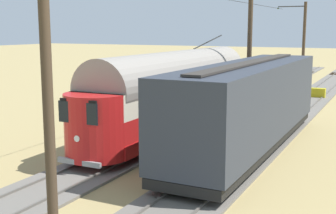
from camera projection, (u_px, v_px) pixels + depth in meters
name	position (u px, v px, depth m)	size (l,w,h in m)	color
ground_plane	(248.00, 117.00, 28.40)	(220.00, 220.00, 0.00)	#9E8956
track_streetcar_siding	(287.00, 119.00, 27.65)	(2.80, 80.00, 0.18)	#666059
track_adjacent_siding	(215.00, 112.00, 29.68)	(2.80, 80.00, 0.18)	#666059
vintage_streetcar	(177.00, 90.00, 24.12)	(2.65, 17.13, 4.88)	red
boxcar_adjacent	(250.00, 103.00, 20.23)	(2.96, 14.68, 3.85)	#2D333D
catenary_pole_foreground	(303.00, 43.00, 42.32)	(2.73, 0.28, 7.89)	#423323
catenary_pole_mid_near	(248.00, 52.00, 26.86)	(2.73, 0.28, 7.89)	#423323
catenary_pole_mid_far	(45.00, 83.00, 11.40)	(2.73, 0.28, 7.89)	#423323
track_end_bumper	(313.00, 93.00, 36.22)	(1.80, 0.60, 0.80)	#B2A519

